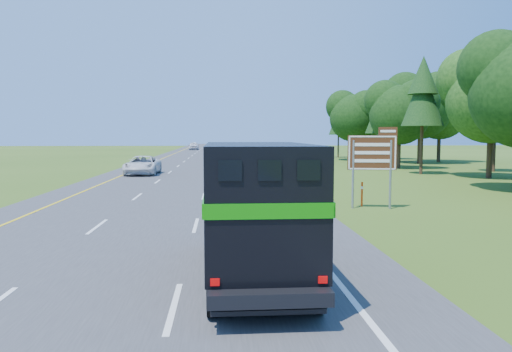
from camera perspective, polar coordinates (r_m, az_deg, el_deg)
The scene contains 7 objects.
road at distance 57.96m, azimuth -6.84°, elevation 1.31°, with size 15.00×260.00×0.04m, color #38383A.
lane_markings at distance 57.96m, azimuth -6.84°, elevation 1.34°, with size 11.15×260.00×0.01m.
horse_truck at distance 11.90m, azimuth -0.09°, elevation -3.48°, with size 2.37×7.31×3.23m.
white_suv at distance 44.04m, azimuth -12.83°, elevation 1.21°, with size 2.65×5.75×1.60m, color silver.
far_car at distance 113.83m, azimuth -7.13°, elevation 3.44°, with size 2.10×5.22×1.78m, color silver.
exit_sign at distance 23.83m, azimuth 13.22°, elevation 2.25°, with size 2.23×0.45×3.82m.
delineator at distance 24.63m, azimuth 12.01°, elevation -1.95°, with size 0.10×0.05×1.19m.
Camera 1 is at (2.78, -7.79, 3.47)m, focal length 35.00 mm.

